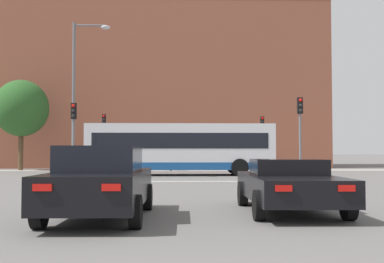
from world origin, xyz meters
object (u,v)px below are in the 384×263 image
(car_roadster_right, at_px, (289,185))
(traffic_light_far_right, at_px, (262,134))
(traffic_light_far_left, at_px, (104,133))
(traffic_light_near_right, at_px, (300,124))
(traffic_light_near_left, at_px, (73,128))
(pedestrian_waiting, at_px, (171,157))
(street_lamp_junction, at_px, (79,85))
(car_saloon_left, at_px, (101,182))
(bus_crossing_lead, at_px, (180,148))

(car_roadster_right, height_order, traffic_light_far_right, traffic_light_far_right)
(traffic_light_far_right, bearing_deg, traffic_light_far_left, 177.95)
(traffic_light_near_right, relative_size, traffic_light_far_right, 1.03)
(traffic_light_near_left, xyz_separation_m, pedestrian_waiting, (4.76, 11.04, -1.63))
(street_lamp_junction, bearing_deg, traffic_light_far_left, 90.25)
(car_roadster_right, relative_size, pedestrian_waiting, 2.74)
(car_saloon_left, bearing_deg, street_lamp_junction, 104.06)
(car_saloon_left, xyz_separation_m, pedestrian_waiting, (1.31, 24.71, 0.18))
(traffic_light_near_left, distance_m, traffic_light_far_left, 11.29)
(traffic_light_near_left, distance_m, traffic_light_far_right, 15.79)
(car_saloon_left, xyz_separation_m, traffic_light_near_right, (7.75, 12.95, 1.96))
(car_saloon_left, relative_size, traffic_light_near_left, 1.22)
(car_saloon_left, distance_m, pedestrian_waiting, 24.74)
(bus_crossing_lead, relative_size, street_lamp_junction, 1.31)
(pedestrian_waiting, bearing_deg, traffic_light_far_right, -100.36)
(traffic_light_near_right, xyz_separation_m, traffic_light_far_right, (0.25, 11.58, -0.07))
(car_roadster_right, height_order, traffic_light_near_left, traffic_light_near_left)
(car_saloon_left, relative_size, traffic_light_near_right, 1.14)
(street_lamp_junction, height_order, pedestrian_waiting, street_lamp_junction)
(traffic_light_far_right, bearing_deg, traffic_light_near_left, -136.48)
(traffic_light_near_right, bearing_deg, car_roadster_right, -106.02)
(car_saloon_left, xyz_separation_m, bus_crossing_lead, (1.92, 18.32, 0.84))
(traffic_light_near_left, xyz_separation_m, street_lamp_junction, (-0.11, 1.87, 2.42))
(traffic_light_near_right, height_order, pedestrian_waiting, traffic_light_near_right)
(traffic_light_far_left, xyz_separation_m, traffic_light_far_right, (11.61, -0.42, -0.10))
(car_roadster_right, xyz_separation_m, bus_crossing_lead, (-2.38, 17.41, 0.98))
(car_saloon_left, xyz_separation_m, street_lamp_junction, (-3.56, 15.53, 4.23))
(traffic_light_far_left, height_order, pedestrian_waiting, traffic_light_far_left)
(car_roadster_right, xyz_separation_m, street_lamp_junction, (-7.86, 14.62, 4.37))
(bus_crossing_lead, relative_size, traffic_light_far_left, 2.66)
(car_saloon_left, height_order, traffic_light_near_left, traffic_light_near_left)
(car_roadster_right, relative_size, traffic_light_near_left, 1.18)
(bus_crossing_lead, height_order, traffic_light_near_right, traffic_light_near_right)
(traffic_light_near_right, xyz_separation_m, pedestrian_waiting, (-6.44, 11.75, -1.78))
(pedestrian_waiting, bearing_deg, traffic_light_near_right, -160.17)
(car_roadster_right, height_order, traffic_light_far_left, traffic_light_far_left)
(bus_crossing_lead, xyz_separation_m, pedestrian_waiting, (-0.61, 6.38, -0.66))
(traffic_light_near_left, height_order, traffic_light_near_right, traffic_light_near_right)
(car_saloon_left, bearing_deg, pedestrian_waiting, 88.11)
(car_roadster_right, height_order, traffic_light_near_right, traffic_light_near_right)
(traffic_light_near_right, distance_m, pedestrian_waiting, 13.52)
(traffic_light_near_left, bearing_deg, traffic_light_near_right, -3.62)
(traffic_light_near_right, xyz_separation_m, street_lamp_junction, (-11.31, 2.58, 2.27))
(bus_crossing_lead, distance_m, traffic_light_far_left, 8.70)
(car_saloon_left, bearing_deg, traffic_light_far_right, 73.07)
(car_saloon_left, height_order, pedestrian_waiting, pedestrian_waiting)
(traffic_light_near_left, height_order, traffic_light_far_right, traffic_light_far_right)
(traffic_light_far_left, bearing_deg, traffic_light_near_left, -89.22)
(street_lamp_junction, relative_size, pedestrian_waiting, 5.06)
(bus_crossing_lead, xyz_separation_m, traffic_light_far_left, (-5.52, 6.63, 1.16))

